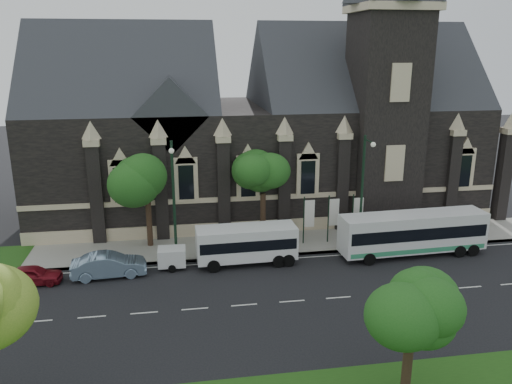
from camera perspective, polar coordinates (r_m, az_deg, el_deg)
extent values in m
plane|color=black|center=(31.83, -1.34, -12.56)|extent=(160.00, 160.00, 0.00)
cube|color=gray|center=(40.35, -3.20, -6.07)|extent=(80.00, 5.00, 0.15)
cube|color=black|center=(48.92, 0.13, 3.94)|extent=(40.00, 15.00, 10.00)
cube|color=#292B30|center=(47.69, -14.43, 9.22)|extent=(16.00, 15.00, 15.00)
cube|color=#292B30|center=(50.71, 11.53, 9.77)|extent=(20.00, 15.00, 15.00)
cube|color=#292B30|center=(43.03, -9.56, 8.81)|extent=(6.00, 6.00, 6.00)
cube|color=black|center=(45.30, 14.11, 7.63)|extent=(5.50, 5.50, 18.00)
cube|color=#C3AF8C|center=(44.97, 14.94, 19.29)|extent=(6.20, 6.20, 0.60)
cube|color=#C3AF8C|center=(42.17, 1.79, -0.57)|extent=(40.00, 0.22, 0.40)
cube|color=#C3AF8C|center=(42.98, 1.76, -3.90)|extent=(40.00, 0.25, 1.20)
cube|color=black|center=(41.28, -0.88, 1.38)|extent=(1.20, 0.12, 2.80)
cylinder|color=black|center=(24.77, 16.58, -18.26)|extent=(0.44, 0.44, 3.08)
sphere|color=#225A1C|center=(23.27, 17.16, -12.24)|extent=(3.20, 3.20, 3.20)
sphere|color=#225A1C|center=(23.74, 17.96, -10.11)|extent=(2.40, 2.40, 2.40)
cylinder|color=black|center=(41.00, 0.79, -2.84)|extent=(0.44, 0.44, 3.96)
sphere|color=#225A1C|center=(39.97, 0.81, 2.13)|extent=(3.84, 3.84, 3.84)
sphere|color=#225A1C|center=(40.62, 1.64, 3.39)|extent=(2.88, 2.88, 2.88)
cylinder|color=black|center=(40.50, -11.88, -3.44)|extent=(0.44, 0.44, 3.96)
sphere|color=#225A1C|center=(39.48, -12.18, 1.48)|extent=(3.68, 3.68, 3.68)
sphere|color=#225A1C|center=(39.95, -11.20, 2.73)|extent=(2.76, 2.76, 2.76)
cylinder|color=black|center=(39.11, 11.78, -0.26)|extent=(0.20, 0.20, 9.00)
cylinder|color=black|center=(37.44, 12.57, 5.59)|extent=(0.10, 1.60, 0.10)
sphere|color=silver|center=(36.73, 13.01, 5.21)|extent=(0.36, 0.36, 0.36)
cylinder|color=black|center=(36.62, -9.18, -1.23)|extent=(0.20, 0.20, 9.00)
cylinder|color=black|center=(34.83, -9.47, 4.99)|extent=(0.10, 1.60, 0.10)
sphere|color=silver|center=(34.06, -9.47, 4.58)|extent=(0.36, 0.36, 0.36)
cylinder|color=black|center=(40.22, 5.38, -3.27)|extent=(0.10, 0.10, 4.00)
cube|color=white|center=(40.13, 6.02, -2.42)|extent=(0.80, 0.04, 2.20)
cylinder|color=black|center=(40.75, 8.11, -3.10)|extent=(0.10, 0.10, 4.00)
cube|color=white|center=(40.69, 8.74, -2.26)|extent=(0.80, 0.04, 2.20)
cylinder|color=black|center=(41.37, 10.76, -2.93)|extent=(0.10, 0.10, 4.00)
cube|color=white|center=(41.33, 11.39, -2.11)|extent=(0.80, 0.04, 2.20)
cube|color=silver|center=(40.00, 17.18, -4.27)|extent=(11.24, 2.80, 2.80)
cube|color=black|center=(39.94, 17.20, -4.05)|extent=(10.79, 2.82, 0.91)
cube|color=#328A5E|center=(40.38, 17.05, -5.74)|extent=(10.79, 2.81, 0.35)
cylinder|color=black|center=(37.86, 12.60, -7.37)|extent=(0.91, 0.32, 0.90)
cylinder|color=black|center=(39.82, 11.25, -6.10)|extent=(0.91, 0.32, 0.90)
cylinder|color=black|center=(41.25, 21.89, -6.20)|extent=(0.91, 0.32, 0.90)
cylinder|color=black|center=(43.05, 20.22, -5.10)|extent=(0.91, 0.32, 0.90)
cylinder|color=black|center=(41.86, 23.18, -6.02)|extent=(0.91, 0.32, 0.90)
cylinder|color=black|center=(43.63, 21.47, -4.95)|extent=(0.91, 0.32, 0.90)
cube|color=white|center=(36.85, -1.09, -5.67)|extent=(7.25, 2.44, 2.32)
cube|color=black|center=(36.81, -1.09, -5.52)|extent=(6.96, 2.48, 0.78)
cylinder|color=black|center=(35.97, -4.77, -8.30)|extent=(0.91, 0.30, 0.90)
cylinder|color=black|center=(38.03, -5.13, -6.92)|extent=(0.91, 0.30, 0.90)
cylinder|color=black|center=(36.67, 2.58, -7.77)|extent=(0.91, 0.30, 0.90)
cylinder|color=black|center=(38.70, 1.81, -6.45)|extent=(0.91, 0.30, 0.90)
cylinder|color=black|center=(36.83, 3.67, -7.68)|extent=(0.91, 0.30, 0.90)
cylinder|color=black|center=(38.85, 2.85, -6.37)|extent=(0.91, 0.30, 0.90)
cube|color=silver|center=(36.83, -9.42, -7.16)|extent=(1.97, 1.50, 1.26)
cylinder|color=black|center=(36.40, -9.40, -8.48)|extent=(0.55, 0.21, 0.54)
cylinder|color=black|center=(37.73, -9.35, -7.57)|extent=(0.55, 0.21, 0.54)
cylinder|color=black|center=(36.93, -7.43, -7.58)|extent=(1.16, 0.11, 0.08)
imported|color=#7995AF|center=(36.52, -16.16, -7.89)|extent=(5.12, 2.11, 1.65)
imported|color=maroon|center=(37.20, -23.76, -8.52)|extent=(3.79, 1.61, 1.28)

